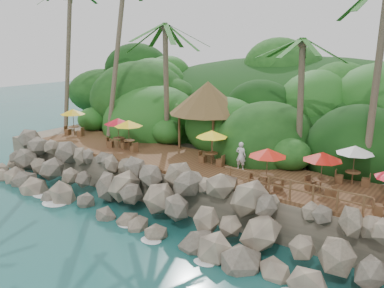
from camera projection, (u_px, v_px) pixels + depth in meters
The scene contains 11 objects.
ground at pixel (123, 230), 21.50m from camera, with size 140.00×140.00×0.00m, color #19514F.
land_base at pixel (266, 148), 33.66m from camera, with size 32.00×25.20×2.10m, color gray.
jungle_hill at pixel (301, 143), 39.73m from camera, with size 44.80×28.00×15.40m, color #143811.
seawall at pixel (149, 198), 22.77m from camera, with size 29.00×4.00×2.30m, color gray, non-canonical shape.
terrace at pixel (192, 163), 25.62m from camera, with size 26.00×5.00×0.20m, color brown.
jungle_foliage at pixel (259, 163), 33.14m from camera, with size 44.00×16.00×12.00m, color #143811, non-canonical shape.
foam_line at pixel (127, 227), 21.73m from camera, with size 25.20×0.80×0.06m.
palapa at pixel (208, 98), 28.12m from camera, with size 5.34×5.34×4.60m.
dining_clusters at pixel (230, 141), 23.39m from camera, with size 25.53×5.09×2.09m.
railing at pixel (290, 188), 19.26m from camera, with size 7.20×0.10×1.00m.
waiter at pixel (241, 156), 23.76m from camera, with size 0.60×0.39×1.65m, color silver.
Camera 1 is at (14.74, -13.65, 9.56)m, focal length 38.68 mm.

